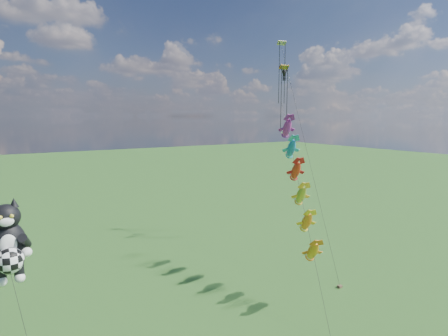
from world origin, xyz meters
TOP-DOWN VIEW (x-y plane):
  - cat_kite_rig at (-6.43, 2.07)m, footprint 2.57×4.18m
  - fish_windsock_rig at (15.90, 0.63)m, footprint 7.47×14.22m
  - parafoil_rig at (23.96, 11.91)m, footprint 7.10×16.52m

SIDE VIEW (x-z plane):
  - cat_kite_rig at x=-6.43m, z-range 2.47..12.86m
  - fish_windsock_rig at x=15.90m, z-range 1.04..17.88m
  - parafoil_rig at x=23.96m, z-range 7.80..32.52m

